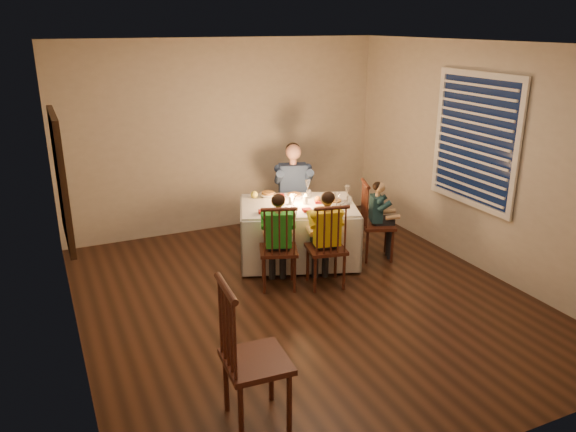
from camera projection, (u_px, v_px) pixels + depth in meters
name	position (u px, v px, depth m)	size (l,w,h in m)	color
ground	(304.00, 299.00, 5.96)	(5.00, 5.00, 0.00)	black
wall_left	(63.00, 211.00, 4.65)	(0.02, 5.00, 2.60)	beige
wall_right	(481.00, 159.00, 6.43)	(0.02, 5.00, 2.60)	beige
wall_back	(225.00, 136.00, 7.68)	(4.50, 0.02, 2.60)	beige
ceiling	(307.00, 44.00, 5.11)	(5.00, 5.00, 0.00)	white
dining_table	(298.00, 221.00, 6.78)	(1.65, 1.42, 0.69)	silver
chair_adult	(293.00, 237.00, 7.68)	(0.40, 0.38, 0.98)	#37120F
chair_near_left	(279.00, 286.00, 6.25)	(0.40, 0.38, 0.98)	#37120F
chair_near_right	(325.00, 285.00, 6.28)	(0.40, 0.38, 0.98)	#37120F
chair_end	(376.00, 257.00, 7.01)	(0.40, 0.38, 0.98)	#37120F
chair_extra	(257.00, 420.00, 4.15)	(0.47, 0.45, 1.14)	#37120F
adult	(293.00, 237.00, 7.68)	(0.48, 0.44, 1.30)	navy
child_green	(279.00, 286.00, 6.25)	(0.36, 0.33, 1.09)	green
child_yellow	(325.00, 285.00, 6.28)	(0.37, 0.34, 1.10)	yellow
child_teal	(376.00, 257.00, 7.01)	(0.30, 0.28, 0.98)	#1A3942
setting_adult	(295.00, 196.00, 7.01)	(0.26, 0.26, 0.02)	white
setting_green	(279.00, 212.00, 6.41)	(0.26, 0.26, 0.02)	white
setting_yellow	(322.00, 210.00, 6.47)	(0.26, 0.26, 0.02)	white
setting_teal	(334.00, 202.00, 6.77)	(0.26, 0.26, 0.02)	white
candle_left	(291.00, 200.00, 6.69)	(0.06, 0.06, 0.10)	white
candle_right	(305.00, 200.00, 6.70)	(0.06, 0.06, 0.10)	white
squash	(254.00, 195.00, 6.93)	(0.09, 0.09, 0.09)	yellow
orange_fruit	(318.00, 199.00, 6.76)	(0.08, 0.08, 0.08)	orange
serving_bowl	(268.00, 195.00, 6.97)	(0.20, 0.20, 0.05)	white
wall_mirror	(61.00, 179.00, 4.86)	(0.06, 0.95, 1.15)	black
window_blinds	(474.00, 140.00, 6.43)	(0.07, 1.34, 1.54)	black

